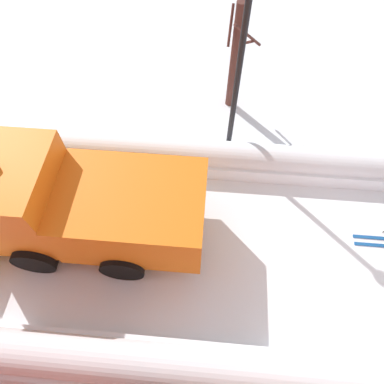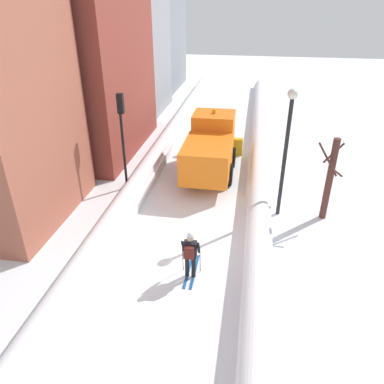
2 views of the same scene
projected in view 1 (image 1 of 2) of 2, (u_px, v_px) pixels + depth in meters
The scene contains 4 objects.
snowbank_right at pixel (8, 143), 10.44m from camera, with size 1.10×36.00×0.95m.
plow_truck at pixel (79, 205), 8.03m from camera, with size 3.20×5.98×3.12m.
street_lamp at pixel (241, 52), 8.03m from camera, with size 0.40×0.40×5.44m.
bare_tree_near at pixel (235, 58), 10.35m from camera, with size 1.15×1.02×3.59m.
Camera 1 is at (-3.42, 3.69, 8.47)m, focal length 31.32 mm.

